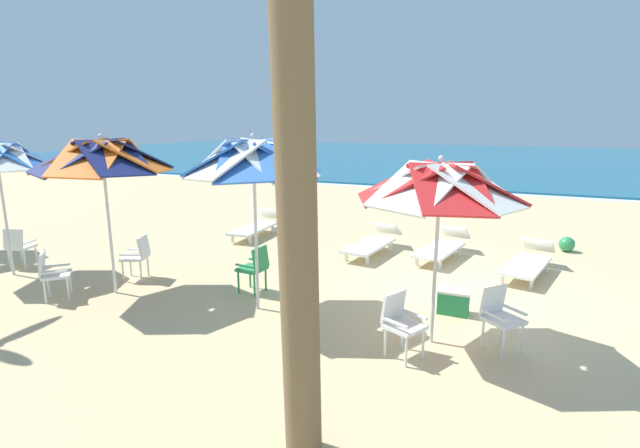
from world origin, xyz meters
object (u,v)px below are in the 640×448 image
object	(u,v)px
sun_lounger_3	(257,226)
plastic_chair_4	(52,272)
plastic_chair_1	(500,314)
cooler_box	(453,301)
beach_umbrella_0	(440,185)
plastic_chair_0	(401,321)
plastic_chair_3	(295,279)
plastic_chair_2	(255,266)
plastic_chair_6	(19,245)
beach_ball	(567,244)
sun_lounger_2	(373,242)
sun_lounger_1	(443,246)
sun_lounger_0	(528,261)
beach_umbrella_1	(254,160)
beach_umbrella_2	(102,158)
palm_tree_2	(294,61)
plastic_chair_5	(138,255)

from	to	relation	value
sun_lounger_3	plastic_chair_4	bearing A→B (deg)	-100.02
plastic_chair_1	cooler_box	bearing A→B (deg)	125.69
beach_umbrella_0	plastic_chair_0	world-z (taller)	beach_umbrella_0
plastic_chair_3	plastic_chair_2	bearing A→B (deg)	160.56
plastic_chair_6	beach_ball	bearing A→B (deg)	28.49
cooler_box	beach_ball	xyz separation A→B (m)	(2.02, 4.79, -0.02)
sun_lounger_2	beach_ball	world-z (taller)	sun_lounger_2
beach_umbrella_0	beach_ball	world-z (taller)	beach_umbrella_0
plastic_chair_4	sun_lounger_1	size ratio (longest dim) A/B	0.39
plastic_chair_3	cooler_box	distance (m)	2.62
sun_lounger_2	sun_lounger_0	bearing A→B (deg)	-4.49
plastic_chair_1	cooler_box	world-z (taller)	plastic_chair_1
beach_umbrella_1	beach_umbrella_2	world-z (taller)	beach_umbrella_1
plastic_chair_6	palm_tree_2	size ratio (longest dim) A/B	0.15
cooler_box	sun_lounger_0	bearing A→B (deg)	65.98
plastic_chair_1	beach_umbrella_1	xyz separation A→B (m)	(-3.74, -0.06, 1.97)
plastic_chair_0	sun_lounger_1	bearing A→B (deg)	91.85
plastic_chair_2	plastic_chair_6	world-z (taller)	same
plastic_chair_0	plastic_chair_3	size ratio (longest dim) A/B	1.00
sun_lounger_0	sun_lounger_2	xyz separation A→B (m)	(-3.33, 0.26, 0.00)
beach_umbrella_2	beach_umbrella_0	bearing A→B (deg)	2.59
plastic_chair_2	plastic_chair_5	world-z (taller)	same
plastic_chair_3	plastic_chair_4	bearing A→B (deg)	-162.06
plastic_chair_2	sun_lounger_2	bearing A→B (deg)	68.99
beach_umbrella_2	plastic_chair_1	bearing A→B (deg)	3.67
plastic_chair_6	palm_tree_2	bearing A→B (deg)	-20.53
plastic_chair_0	sun_lounger_3	distance (m)	7.17
plastic_chair_4	sun_lounger_0	size ratio (longest dim) A/B	0.39
palm_tree_2	plastic_chair_0	bearing A→B (deg)	79.88
plastic_chair_5	sun_lounger_1	distance (m)	6.50
plastic_chair_1	plastic_chair_5	size ratio (longest dim) A/B	1.00
plastic_chair_0	plastic_chair_3	xyz separation A→B (m)	(-2.01, 0.96, 0.00)
beach_umbrella_0	beach_umbrella_2	bearing A→B (deg)	-177.41
plastic_chair_6	beach_umbrella_1	bearing A→B (deg)	0.00
beach_umbrella_0	plastic_chair_1	xyz separation A→B (m)	(0.87, 0.16, -1.75)
sun_lounger_1	sun_lounger_3	size ratio (longest dim) A/B	1.03
plastic_chair_3	plastic_chair_4	size ratio (longest dim) A/B	1.00
plastic_chair_1	plastic_chair_2	size ratio (longest dim) A/B	1.00
beach_umbrella_0	sun_lounger_2	world-z (taller)	beach_umbrella_0
plastic_chair_5	sun_lounger_3	size ratio (longest dim) A/B	0.40
sun_lounger_3	beach_ball	size ratio (longest dim) A/B	6.08
sun_lounger_0	sun_lounger_1	distance (m)	1.85
plastic_chair_2	beach_ball	world-z (taller)	plastic_chair_2
plastic_chair_2	plastic_chair_5	bearing A→B (deg)	-174.72
beach_umbrella_0	plastic_chair_2	xyz separation A→B (m)	(-3.29, 0.74, -1.75)
plastic_chair_4	cooler_box	distance (m)	6.85
plastic_chair_2	sun_lounger_1	distance (m)	4.51
beach_umbrella_2	sun_lounger_0	distance (m)	8.28
beach_umbrella_1	beach_ball	xyz separation A→B (m)	(5.04, 5.86, -2.29)
sun_lounger_2	cooler_box	bearing A→B (deg)	-52.24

